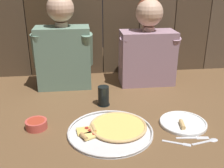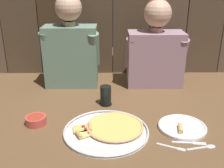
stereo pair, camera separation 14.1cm
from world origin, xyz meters
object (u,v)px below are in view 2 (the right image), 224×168
(diner_left, at_px, (71,44))
(diner_right, at_px, (156,47))
(dinner_plate, at_px, (182,127))
(drinking_glass, at_px, (106,96))
(dipping_bowl, at_px, (36,120))
(pizza_tray, at_px, (109,129))

(diner_left, distance_m, diner_right, 0.57)
(dinner_plate, relative_size, diner_right, 0.41)
(dinner_plate, distance_m, drinking_glass, 0.48)
(drinking_glass, bearing_deg, dipping_bowl, -148.19)
(dinner_plate, relative_size, diner_left, 0.39)
(pizza_tray, relative_size, diner_left, 0.68)
(pizza_tray, relative_size, dipping_bowl, 3.89)
(pizza_tray, distance_m, diner_right, 0.74)
(dinner_plate, bearing_deg, diner_right, 94.96)
(pizza_tray, height_order, dinner_plate, dinner_plate)
(diner_left, bearing_deg, drinking_glass, -53.72)
(dipping_bowl, bearing_deg, pizza_tray, -11.05)
(drinking_glass, distance_m, diner_right, 0.51)
(drinking_glass, distance_m, dipping_bowl, 0.42)
(dipping_bowl, distance_m, diner_right, 0.91)
(pizza_tray, relative_size, diner_right, 0.72)
(diner_right, bearing_deg, pizza_tray, -117.13)
(dipping_bowl, relative_size, diner_left, 0.17)
(dipping_bowl, bearing_deg, drinking_glass, 31.81)
(pizza_tray, xyz_separation_m, dinner_plate, (0.37, 0.02, -0.00))
(pizza_tray, distance_m, drinking_glass, 0.30)
(dinner_plate, xyz_separation_m, drinking_glass, (-0.39, 0.28, 0.05))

